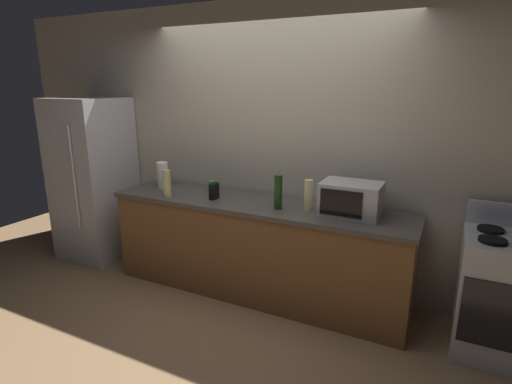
{
  "coord_description": "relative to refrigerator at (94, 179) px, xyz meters",
  "views": [
    {
      "loc": [
        1.57,
        -2.75,
        1.95
      ],
      "look_at": [
        0.0,
        0.4,
        1.0
      ],
      "focal_mm": 28.33,
      "sensor_mm": 36.0,
      "label": 1
    }
  ],
  "objects": [
    {
      "name": "counter_run",
      "position": [
        2.05,
        0.0,
        -0.45
      ],
      "size": [
        2.84,
        0.64,
        0.9
      ],
      "color": "brown",
      "rests_on": "ground_plane"
    },
    {
      "name": "mug_green",
      "position": [
        1.46,
        0.19,
        0.05
      ],
      "size": [
        0.08,
        0.08,
        0.1
      ],
      "primitive_type": "cylinder",
      "color": "#2D8C47",
      "rests_on": "counter_run"
    },
    {
      "name": "microwave",
      "position": [
        2.9,
        0.05,
        0.13
      ],
      "size": [
        0.48,
        0.35,
        0.27
      ],
      "color": "#B7BABF",
      "rests_on": "counter_run"
    },
    {
      "name": "stove_range",
      "position": [
        4.05,
        0.0,
        -0.44
      ],
      "size": [
        0.6,
        0.61,
        1.08
      ],
      "color": "#B7BABF",
      "rests_on": "ground_plane"
    },
    {
      "name": "paper_towel_roll",
      "position": [
        0.95,
        0.05,
        0.13
      ],
      "size": [
        0.12,
        0.12,
        0.27
      ],
      "primitive_type": "cylinder",
      "color": "white",
      "rests_on": "counter_run"
    },
    {
      "name": "bottle_vinegar",
      "position": [
        1.21,
        -0.2,
        0.13
      ],
      "size": [
        0.07,
        0.07,
        0.26
      ],
      "primitive_type": "cylinder",
      "color": "beige",
      "rests_on": "counter_run"
    },
    {
      "name": "back_wall",
      "position": [
        2.05,
        0.41,
        0.45
      ],
      "size": [
        6.4,
        0.1,
        2.7
      ],
      "primitive_type": "cube",
      "color": "#B2A893",
      "rests_on": "ground_plane"
    },
    {
      "name": "bottle_wine",
      "position": [
        2.3,
        -0.08,
        0.15
      ],
      "size": [
        0.07,
        0.07,
        0.3
      ],
      "primitive_type": "cylinder",
      "color": "#1E3F19",
      "rests_on": "counter_run"
    },
    {
      "name": "bottle_hand_soap",
      "position": [
        2.54,
        0.01,
        0.13
      ],
      "size": [
        0.08,
        0.08,
        0.26
      ],
      "primitive_type": "cylinder",
      "color": "beige",
      "rests_on": "counter_run"
    },
    {
      "name": "ground_plane",
      "position": [
        2.05,
        -0.4,
        -0.9
      ],
      "size": [
        8.0,
        8.0,
        0.0
      ],
      "primitive_type": "plane",
      "color": "#93704C"
    },
    {
      "name": "refrigerator",
      "position": [
        0.0,
        0.0,
        0.0
      ],
      "size": [
        0.72,
        0.73,
        1.8
      ],
      "color": "#B7BABF",
      "rests_on": "ground_plane"
    },
    {
      "name": "cordless_phone",
      "position": [
        1.64,
        -0.06,
        0.07
      ],
      "size": [
        0.05,
        0.11,
        0.15
      ],
      "primitive_type": "cube",
      "rotation": [
        0.0,
        0.0,
        0.02
      ],
      "color": "black",
      "rests_on": "counter_run"
    }
  ]
}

